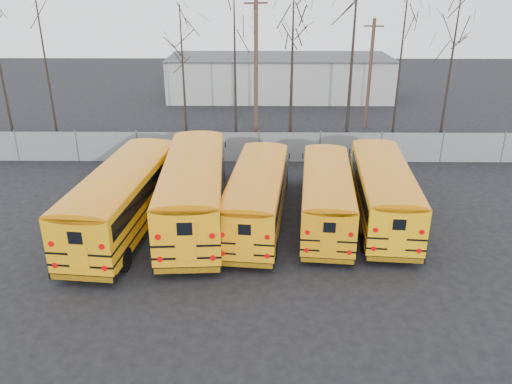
{
  "coord_description": "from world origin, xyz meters",
  "views": [
    {
      "loc": [
        0.1,
        -19.3,
        11.05
      ],
      "look_at": [
        -0.11,
        3.0,
        1.6
      ],
      "focal_mm": 35.0,
      "sensor_mm": 36.0,
      "label": 1
    }
  ],
  "objects_px": {
    "bus_b": "(194,185)",
    "utility_pole_left": "(256,64)",
    "utility_pole_right": "(370,74)",
    "bus_e": "(383,187)",
    "bus_a": "(124,193)",
    "bus_c": "(258,191)",
    "bus_d": "(327,191)"
  },
  "relations": [
    {
      "from": "bus_e",
      "to": "utility_pole_left",
      "type": "relative_size",
      "value": 1.05
    },
    {
      "from": "bus_b",
      "to": "utility_pole_left",
      "type": "height_order",
      "value": "utility_pole_left"
    },
    {
      "from": "bus_b",
      "to": "utility_pole_right",
      "type": "relative_size",
      "value": 1.44
    },
    {
      "from": "utility_pole_left",
      "to": "bus_a",
      "type": "bearing_deg",
      "value": -132.8
    },
    {
      "from": "bus_b",
      "to": "bus_c",
      "type": "relative_size",
      "value": 1.14
    },
    {
      "from": "bus_c",
      "to": "utility_pole_left",
      "type": "bearing_deg",
      "value": 96.74
    },
    {
      "from": "bus_e",
      "to": "utility_pole_right",
      "type": "relative_size",
      "value": 1.27
    },
    {
      "from": "bus_d",
      "to": "bus_e",
      "type": "height_order",
      "value": "bus_e"
    },
    {
      "from": "bus_d",
      "to": "bus_a",
      "type": "bearing_deg",
      "value": -169.29
    },
    {
      "from": "bus_e",
      "to": "bus_b",
      "type": "bearing_deg",
      "value": -172.72
    },
    {
      "from": "utility_pole_left",
      "to": "bus_c",
      "type": "bearing_deg",
      "value": -112.59
    },
    {
      "from": "utility_pole_left",
      "to": "utility_pole_right",
      "type": "relative_size",
      "value": 1.21
    },
    {
      "from": "bus_b",
      "to": "utility_pole_right",
      "type": "height_order",
      "value": "utility_pole_right"
    },
    {
      "from": "utility_pole_left",
      "to": "bus_d",
      "type": "bearing_deg",
      "value": -100.95
    },
    {
      "from": "bus_b",
      "to": "utility_pole_right",
      "type": "xyz_separation_m",
      "value": [
        11.77,
        17.39,
        2.38
      ]
    },
    {
      "from": "utility_pole_left",
      "to": "utility_pole_right",
      "type": "distance_m",
      "value": 9.03
    },
    {
      "from": "utility_pole_left",
      "to": "utility_pole_right",
      "type": "height_order",
      "value": "utility_pole_left"
    },
    {
      "from": "bus_c",
      "to": "utility_pole_left",
      "type": "relative_size",
      "value": 1.04
    },
    {
      "from": "bus_d",
      "to": "utility_pole_left",
      "type": "xyz_separation_m",
      "value": [
        -3.58,
        16.24,
        3.62
      ]
    },
    {
      "from": "bus_b",
      "to": "utility_pole_left",
      "type": "bearing_deg",
      "value": 76.65
    },
    {
      "from": "bus_c",
      "to": "bus_d",
      "type": "distance_m",
      "value": 3.36
    },
    {
      "from": "bus_b",
      "to": "bus_e",
      "type": "relative_size",
      "value": 1.13
    },
    {
      "from": "bus_a",
      "to": "bus_b",
      "type": "bearing_deg",
      "value": 20.14
    },
    {
      "from": "bus_a",
      "to": "bus_d",
      "type": "relative_size",
      "value": 1.14
    },
    {
      "from": "bus_e",
      "to": "utility_pole_left",
      "type": "bearing_deg",
      "value": 116.92
    },
    {
      "from": "bus_a",
      "to": "bus_d",
      "type": "height_order",
      "value": "bus_a"
    },
    {
      "from": "bus_d",
      "to": "bus_e",
      "type": "bearing_deg",
      "value": 11.97
    },
    {
      "from": "bus_e",
      "to": "bus_d",
      "type": "bearing_deg",
      "value": -168.51
    },
    {
      "from": "bus_e",
      "to": "utility_pole_left",
      "type": "xyz_separation_m",
      "value": [
        -6.37,
        15.93,
        3.53
      ]
    },
    {
      "from": "bus_a",
      "to": "bus_c",
      "type": "xyz_separation_m",
      "value": [
        6.26,
        0.66,
        -0.17
      ]
    },
    {
      "from": "bus_d",
      "to": "utility_pole_right",
      "type": "distance_m",
      "value": 18.35
    },
    {
      "from": "bus_c",
      "to": "utility_pole_left",
      "type": "xyz_separation_m",
      "value": [
        -0.23,
        16.43,
        3.55
      ]
    }
  ]
}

